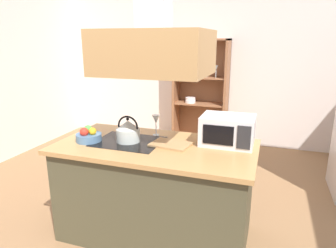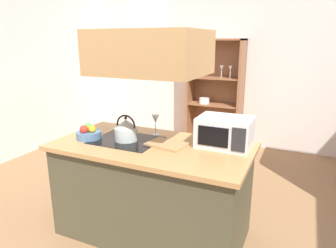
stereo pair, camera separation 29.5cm
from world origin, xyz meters
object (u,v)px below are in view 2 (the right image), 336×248
Objects in this scene: dish_cabinet at (215,99)px; microwave at (225,132)px; wine_glass_on_counter at (156,120)px; fruit_bowl at (88,133)px; cutting_board at (167,144)px; kettle at (126,130)px.

dish_cabinet is 3.96× the size of microwave.
dish_cabinet reaches higher than microwave.
microwave is 0.70m from wine_glass_on_counter.
fruit_bowl is (-1.22, -0.33, -0.08)m from microwave.
microwave is (0.47, 0.19, 0.12)m from cutting_board.
fruit_bowl is (-0.52, -0.37, -0.10)m from wine_glass_on_counter.
cutting_board is at bearing -45.41° from wine_glass_on_counter.
kettle is 1.17× the size of wine_glass_on_counter.
microwave is 1.27m from fruit_bowl.
wine_glass_on_counter reaches higher than cutting_board.
microwave is (0.82, -2.54, 0.22)m from dish_cabinet.
microwave reaches higher than wine_glass_on_counter.
microwave is at bearing -72.12° from dish_cabinet.
cutting_board is 0.77m from fruit_bowl.
kettle is 0.32m from wine_glass_on_counter.
microwave is at bearing 22.30° from cutting_board.
fruit_bowl is (-0.35, -0.10, -0.05)m from kettle.
microwave reaches higher than fruit_bowl.
wine_glass_on_counter is (-0.23, 0.23, 0.14)m from cutting_board.
fruit_bowl is at bearing -164.94° from microwave.
kettle is 1.04× the size of fruit_bowl.
kettle is at bearing -123.23° from wine_glass_on_counter.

